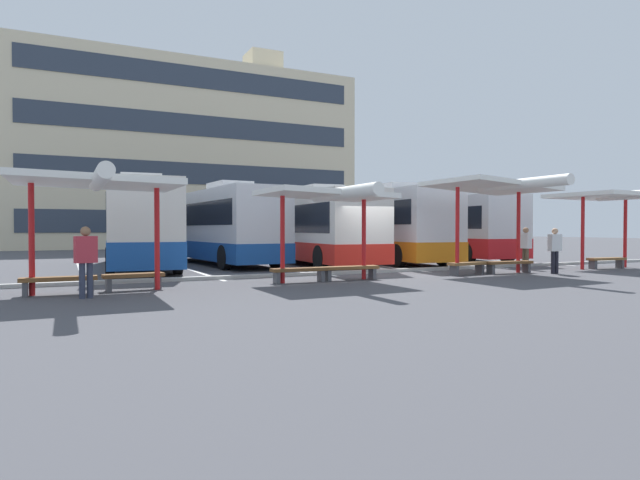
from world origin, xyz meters
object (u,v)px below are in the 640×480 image
object	(u,v)px
coach_bus_4	(438,229)
coach_bus_2	(308,229)
waiting_passenger_0	(526,245)
waiting_shelter_2	(495,188)
bench_0	(59,281)
waiting_shelter_0	(97,184)
waiting_passenger_1	(86,257)
bench_6	(607,260)
bench_2	(299,272)
waiting_shelter_3	(611,197)
coach_bus_1	(220,227)
bench_4	(467,265)
bench_3	(350,269)
coach_bus_0	(139,227)
waiting_passenger_2	(555,247)
coach_bus_3	(382,227)
bench_1	(134,278)
waiting_shelter_1	(329,196)
bench_5	(509,264)

from	to	relation	value
coach_bus_4	coach_bus_2	bearing A→B (deg)	-176.72
coach_bus_4	waiting_passenger_0	size ratio (longest dim) A/B	6.95
waiting_shelter_2	bench_0	bearing A→B (deg)	178.90
waiting_shelter_0	waiting_passenger_1	distance (m)	2.02
coach_bus_2	waiting_shelter_0	size ratio (longest dim) A/B	2.38
coach_bus_2	bench_6	distance (m)	13.00
bench_2	waiting_shelter_3	distance (m)	14.00
coach_bus_1	bench_6	bearing A→B (deg)	-36.36
bench_2	bench_4	xyz separation A→B (m)	(6.55, -0.04, -0.00)
bench_3	coach_bus_0	bearing A→B (deg)	122.27
waiting_passenger_2	bench_4	bearing A→B (deg)	161.17
coach_bus_2	coach_bus_3	world-z (taller)	coach_bus_3
waiting_shelter_2	waiting_shelter_3	size ratio (longest dim) A/B	1.02
coach_bus_1	bench_1	distance (m)	10.95
coach_bus_0	waiting_shelter_1	bearing A→B (deg)	-62.82
waiting_shelter_1	bench_5	size ratio (longest dim) A/B	2.32
waiting_shelter_0	bench_1	size ratio (longest dim) A/B	3.15
bench_5	waiting_passenger_0	bearing A→B (deg)	29.85
bench_5	coach_bus_1	bearing A→B (deg)	129.36
bench_3	waiting_passenger_1	size ratio (longest dim) A/B	1.13
coach_bus_3	waiting_shelter_2	bearing A→B (deg)	-92.55
coach_bus_0	bench_0	world-z (taller)	coach_bus_0
bench_5	bench_3	bearing A→B (deg)	177.72
waiting_shelter_0	bench_5	bearing A→B (deg)	0.41
coach_bus_3	bench_6	bearing A→B (deg)	-53.07
bench_4	bench_1	bearing A→B (deg)	179.35
coach_bus_2	waiting_passenger_1	distance (m)	13.84
coach_bus_3	waiting_passenger_1	xyz separation A→B (m)	(-13.83, -8.84, -0.76)
coach_bus_1	waiting_shelter_2	size ratio (longest dim) A/B	2.14
bench_5	waiting_passenger_1	distance (m)	14.41
coach_bus_2	bench_0	world-z (taller)	coach_bus_2
bench_0	bench_4	size ratio (longest dim) A/B	1.06
waiting_shelter_0	bench_4	bearing A→B (deg)	1.40
bench_0	coach_bus_3	bearing A→B (deg)	28.47
bench_4	coach_bus_4	bearing A→B (deg)	57.34
coach_bus_2	waiting_passenger_0	size ratio (longest dim) A/B	7.06
bench_4	waiting_shelter_3	world-z (taller)	waiting_shelter_3
coach_bus_2	waiting_passenger_1	bearing A→B (deg)	-136.68
bench_2	coach_bus_3	bearing A→B (deg)	44.38
bench_6	waiting_passenger_1	distance (m)	19.80
coach_bus_4	bench_3	world-z (taller)	coach_bus_4
bench_5	waiting_shelter_3	xyz separation A→B (m)	(5.40, -0.19, 2.60)
coach_bus_2	waiting_passenger_0	world-z (taller)	coach_bus_2
waiting_shelter_0	waiting_passenger_1	world-z (taller)	waiting_shelter_0
waiting_passenger_2	bench_0	bearing A→B (deg)	176.67
coach_bus_2	bench_3	size ratio (longest dim) A/B	6.26
coach_bus_1	bench_1	xyz separation A→B (m)	(-4.95, -9.67, -1.40)
coach_bus_3	waiting_passenger_0	size ratio (longest dim) A/B	6.37
bench_1	waiting_passenger_1	bearing A→B (deg)	-133.42
coach_bus_0	waiting_passenger_0	world-z (taller)	coach_bus_0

